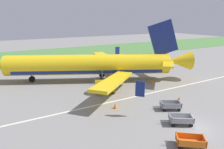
% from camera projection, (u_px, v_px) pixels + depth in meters
% --- Properties ---
extents(ground_plane, '(220.00, 220.00, 0.00)m').
position_uv_depth(ground_plane, '(194.00, 127.00, 22.44)').
color(ground_plane, gray).
extents(grass_strip, '(220.00, 28.00, 0.06)m').
position_uv_depth(grass_strip, '(58.00, 54.00, 67.51)').
color(grass_strip, '#518442').
rests_on(grass_strip, ground).
extents(apron_stripe, '(120.00, 0.36, 0.01)m').
position_uv_depth(apron_stripe, '(136.00, 96.00, 31.33)').
color(apron_stripe, silver).
rests_on(apron_stripe, ground).
extents(airplane, '(35.25, 29.04, 11.34)m').
position_uv_depth(airplane, '(94.00, 65.00, 38.32)').
color(airplane, yellow).
rests_on(airplane, ground).
extents(baggage_cart_nearest, '(3.25, 2.77, 1.07)m').
position_uv_depth(baggage_cart_nearest, '(190.00, 141.00, 18.83)').
color(baggage_cart_nearest, orange).
rests_on(baggage_cart_nearest, ground).
extents(baggage_cart_second_in_row, '(3.39, 2.53, 1.07)m').
position_uv_depth(baggage_cart_second_in_row, '(181.00, 119.00, 22.90)').
color(baggage_cart_second_in_row, gray).
rests_on(baggage_cart_second_in_row, ground).
extents(baggage_cart_third_in_row, '(3.47, 2.43, 1.07)m').
position_uv_depth(baggage_cart_third_in_row, '(170.00, 105.00, 26.62)').
color(baggage_cart_third_in_row, gray).
rests_on(baggage_cart_third_in_row, ground).
extents(traffic_cone_near_plane, '(0.54, 0.54, 0.70)m').
position_uv_depth(traffic_cone_near_plane, '(179.00, 99.00, 29.27)').
color(traffic_cone_near_plane, orange).
rests_on(traffic_cone_near_plane, ground).
extents(traffic_cone_mid_apron, '(0.47, 0.47, 0.62)m').
position_uv_depth(traffic_cone_mid_apron, '(152.00, 81.00, 37.77)').
color(traffic_cone_mid_apron, orange).
rests_on(traffic_cone_mid_apron, ground).
extents(traffic_cone_by_carts, '(0.53, 0.53, 0.69)m').
position_uv_depth(traffic_cone_by_carts, '(115.00, 106.00, 27.05)').
color(traffic_cone_by_carts, orange).
rests_on(traffic_cone_by_carts, ground).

